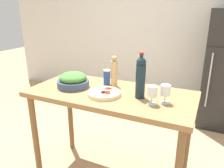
# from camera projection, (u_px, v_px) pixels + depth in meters

# --- Properties ---
(wall_back) EXTENTS (6.40, 0.06, 2.60)m
(wall_back) POSITION_uv_depth(u_px,v_px,m) (166.00, 28.00, 3.58)
(wall_back) COLOR silver
(wall_back) RESTS_ON ground_plane
(prep_counter) EXTENTS (1.42, 0.67, 0.92)m
(prep_counter) POSITION_uv_depth(u_px,v_px,m) (110.00, 104.00, 1.91)
(prep_counter) COLOR olive
(prep_counter) RESTS_ON ground_plane
(wine_bottle) EXTENTS (0.08, 0.08, 0.36)m
(wine_bottle) POSITION_uv_depth(u_px,v_px,m) (141.00, 77.00, 1.69)
(wine_bottle) COLOR #142833
(wine_bottle) RESTS_ON prep_counter
(wine_glass_near) EXTENTS (0.08, 0.08, 0.14)m
(wine_glass_near) POSITION_uv_depth(u_px,v_px,m) (152.00, 92.00, 1.60)
(wine_glass_near) COLOR silver
(wine_glass_near) RESTS_ON prep_counter
(wine_glass_far) EXTENTS (0.08, 0.08, 0.14)m
(wine_glass_far) POSITION_uv_depth(u_px,v_px,m) (165.00, 91.00, 1.62)
(wine_glass_far) COLOR silver
(wine_glass_far) RESTS_ON prep_counter
(pepper_mill) EXTENTS (0.06, 0.06, 0.28)m
(pepper_mill) POSITION_uv_depth(u_px,v_px,m) (114.00, 72.00, 1.97)
(pepper_mill) COLOR tan
(pepper_mill) RESTS_ON prep_counter
(salad_bowl) EXTENTS (0.29, 0.29, 0.14)m
(salad_bowl) POSITION_uv_depth(u_px,v_px,m) (73.00, 80.00, 1.97)
(salad_bowl) COLOR #384C6B
(salad_bowl) RESTS_ON prep_counter
(homemade_pizza) EXTENTS (0.27, 0.27, 0.04)m
(homemade_pizza) POSITION_uv_depth(u_px,v_px,m) (104.00, 93.00, 1.79)
(homemade_pizza) COLOR beige
(homemade_pizza) RESTS_ON prep_counter
(salt_canister) EXTENTS (0.06, 0.06, 0.14)m
(salt_canister) POSITION_uv_depth(u_px,v_px,m) (107.00, 77.00, 2.04)
(salt_canister) COLOR #284CA3
(salt_canister) RESTS_ON prep_counter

